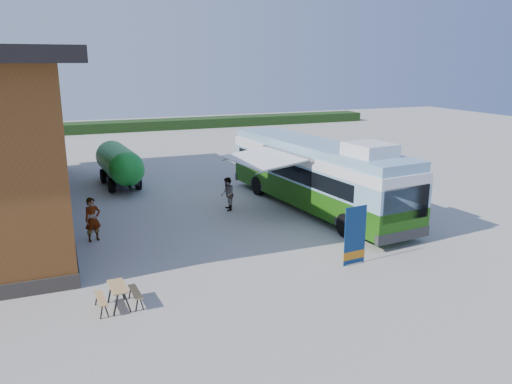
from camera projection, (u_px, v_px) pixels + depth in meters
name	position (u px, v px, depth m)	size (l,w,h in m)	color
ground	(266.00, 259.00, 18.33)	(100.00, 100.00, 0.00)	#BCB7AD
hedge	(199.00, 123.00, 55.21)	(40.00, 3.00, 1.00)	#264419
bus	(315.00, 173.00, 24.17)	(3.93, 12.62, 3.81)	#236B11
awning	(267.00, 156.00, 23.17)	(3.04, 4.43, 0.52)	white
banner	(355.00, 241.00, 17.68)	(0.94, 0.25, 2.16)	navy
picnic_table	(118.00, 291.00, 14.60)	(1.30, 1.17, 0.70)	tan
person_a	(93.00, 219.00, 20.02)	(0.66, 0.43, 1.81)	#999999
person_b	(227.00, 194.00, 24.20)	(0.79, 0.62, 1.63)	#999999
slurry_tanker	(119.00, 163.00, 28.78)	(2.23, 6.45, 2.38)	green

